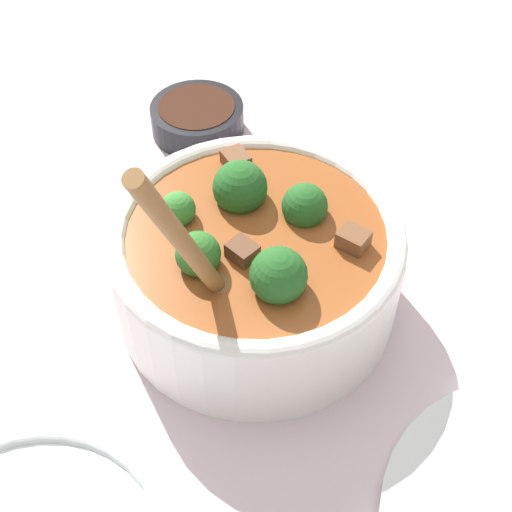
# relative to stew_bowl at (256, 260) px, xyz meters

# --- Properties ---
(ground_plane) EXTENTS (4.00, 4.00, 0.00)m
(ground_plane) POSITION_rel_stew_bowl_xyz_m (-0.00, 0.00, -0.05)
(ground_plane) COLOR silver
(stew_bowl) EXTENTS (0.23, 0.23, 0.24)m
(stew_bowl) POSITION_rel_stew_bowl_xyz_m (0.00, 0.00, 0.00)
(stew_bowl) COLOR white
(stew_bowl) RESTS_ON ground_plane
(condiment_bowl) EXTENTS (0.09, 0.09, 0.03)m
(condiment_bowl) POSITION_rel_stew_bowl_xyz_m (-0.22, 0.09, -0.03)
(condiment_bowl) COLOR black
(condiment_bowl) RESTS_ON ground_plane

